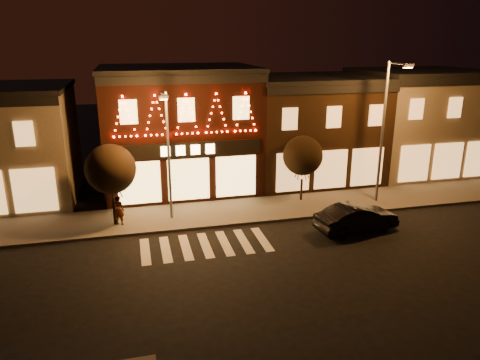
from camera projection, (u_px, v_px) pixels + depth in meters
name	position (u px, v px, depth m)	size (l,w,h in m)	color
ground	(221.00, 285.00, 19.12)	(120.00, 120.00, 0.00)	black
sidewalk_far	(227.00, 212.00, 26.97)	(44.00, 4.00, 0.15)	#47423D
building_pulp	(180.00, 128.00, 30.83)	(10.20, 8.34, 8.30)	black
building_right_a	(309.00, 128.00, 33.13)	(9.20, 8.28, 7.50)	#331F12
building_right_b	(417.00, 121.00, 35.14)	(9.20, 8.28, 7.80)	#796B56
streetlamp_mid	(168.00, 147.00, 24.53)	(0.55, 1.65, 7.19)	#59595E
streetlamp_right	(386.00, 122.00, 27.03)	(0.56, 1.98, 8.63)	#59595E
tree_left	(111.00, 169.00, 24.16)	(2.71, 2.71, 4.53)	black
tree_right	(303.00, 156.00, 28.02)	(2.49, 2.49, 4.16)	black
dark_sedan	(357.00, 218.00, 24.32)	(1.59, 4.56, 1.50)	black
pedestrian	(119.00, 210.00, 24.76)	(0.62, 0.40, 1.69)	gray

